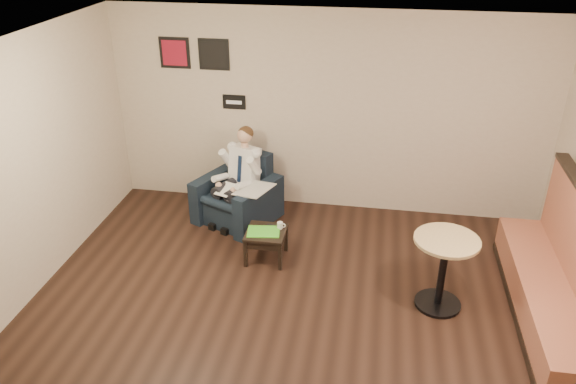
% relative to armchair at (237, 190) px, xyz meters
% --- Properties ---
extents(ground, '(6.00, 6.00, 0.00)m').
position_rel_armchair_xyz_m(ground, '(1.15, -2.36, -0.46)').
color(ground, black).
rests_on(ground, ground).
extents(wall_back, '(6.00, 0.02, 2.80)m').
position_rel_armchair_xyz_m(wall_back, '(1.15, 0.64, 0.94)').
color(wall_back, beige).
rests_on(wall_back, ground).
extents(ceiling, '(6.00, 6.00, 0.02)m').
position_rel_armchair_xyz_m(ceiling, '(1.15, -2.36, 2.34)').
color(ceiling, white).
rests_on(ceiling, wall_back).
extents(seating_sign, '(0.32, 0.02, 0.20)m').
position_rel_armchair_xyz_m(seating_sign, '(-0.15, 0.62, 1.04)').
color(seating_sign, black).
rests_on(seating_sign, wall_back).
extents(art_print_left, '(0.42, 0.03, 0.42)m').
position_rel_armchair_xyz_m(art_print_left, '(-0.95, 0.62, 1.69)').
color(art_print_left, maroon).
rests_on(art_print_left, wall_back).
extents(art_print_right, '(0.42, 0.03, 0.42)m').
position_rel_armchair_xyz_m(art_print_right, '(-0.40, 0.62, 1.69)').
color(art_print_right, black).
rests_on(art_print_right, wall_back).
extents(armchair, '(1.24, 1.24, 0.91)m').
position_rel_armchair_xyz_m(armchair, '(0.00, 0.00, 0.00)').
color(armchair, black).
rests_on(armchair, ground).
extents(seated_man, '(0.90, 1.05, 1.25)m').
position_rel_armchair_xyz_m(seated_man, '(-0.05, -0.11, 0.17)').
color(seated_man, white).
rests_on(seated_man, armchair).
extents(lap_papers, '(0.30, 0.35, 0.01)m').
position_rel_armchair_xyz_m(lap_papers, '(-0.09, -0.20, 0.10)').
color(lap_papers, white).
rests_on(lap_papers, seated_man).
extents(newspaper, '(0.55, 0.60, 0.01)m').
position_rel_armchair_xyz_m(newspaper, '(0.31, -0.25, 0.16)').
color(newspaper, silver).
rests_on(newspaper, armchair).
extents(side_table, '(0.48, 0.48, 0.39)m').
position_rel_armchair_xyz_m(side_table, '(0.59, -0.89, -0.26)').
color(side_table, black).
rests_on(side_table, ground).
extents(green_folder, '(0.43, 0.33, 0.01)m').
position_rel_armchair_xyz_m(green_folder, '(0.57, -0.91, -0.06)').
color(green_folder, '#49CA28').
rests_on(green_folder, side_table).
extents(coffee_mug, '(0.07, 0.07, 0.08)m').
position_rel_armchair_xyz_m(coffee_mug, '(0.75, -0.79, -0.02)').
color(coffee_mug, white).
rests_on(coffee_mug, side_table).
extents(smartphone, '(0.13, 0.08, 0.01)m').
position_rel_armchair_xyz_m(smartphone, '(0.64, -0.75, -0.06)').
color(smartphone, black).
rests_on(smartphone, side_table).
extents(banquette, '(0.63, 2.63, 1.35)m').
position_rel_armchair_xyz_m(banquette, '(3.74, -1.48, 0.22)').
color(banquette, '#955239').
rests_on(banquette, ground).
extents(cafe_table, '(0.87, 0.87, 0.86)m').
position_rel_armchair_xyz_m(cafe_table, '(2.65, -1.47, -0.03)').
color(cafe_table, tan).
rests_on(cafe_table, ground).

